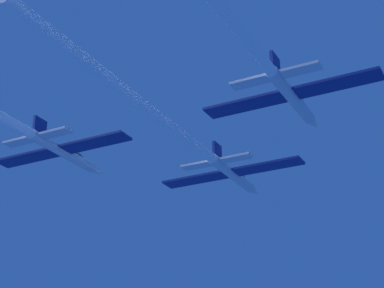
{
  "coord_description": "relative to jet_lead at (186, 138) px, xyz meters",
  "views": [
    {
      "loc": [
        26.14,
        -58.57,
        -25.18
      ],
      "look_at": [
        -0.25,
        -8.22,
        0.01
      ],
      "focal_mm": 60.73,
      "sensor_mm": 36.0,
      "label": 1
    }
  ],
  "objects": [
    {
      "name": "jet_lead",
      "position": [
        0.0,
        0.0,
        0.0
      ],
      "size": [
        15.4,
        41.04,
        2.55
      ],
      "color": "silver"
    },
    {
      "name": "jet_right_wing",
      "position": [
        10.54,
        -11.72,
        1.3
      ],
      "size": [
        15.4,
        42.38,
        2.55
      ],
      "color": "silver"
    }
  ]
}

